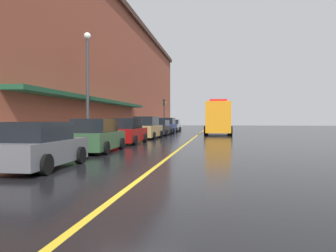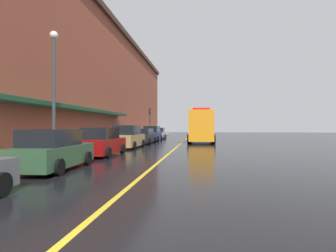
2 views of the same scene
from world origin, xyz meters
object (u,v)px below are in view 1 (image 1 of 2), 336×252
object	(u,v)px
parked_car_1	(97,136)
parked_car_4	(160,128)
parked_car_2	(127,132)
street_lamp_left	(88,76)
parked_car_6	(173,126)
parking_meter_0	(38,134)
parking_meter_2	(150,125)
parked_car_3	(147,128)
parked_car_0	(38,146)
traffic_light_near	(164,109)
parking_meter_3	(106,128)
parked_car_5	(167,126)
utility_truck	(218,118)
parking_meter_1	(152,125)

from	to	relation	value
parked_car_1	parked_car_4	size ratio (longest dim) A/B	0.93
parked_car_2	street_lamp_left	distance (m)	4.62
parked_car_4	parked_car_6	distance (m)	11.22
parking_meter_0	parking_meter_2	bearing A→B (deg)	90.00
parked_car_1	parked_car_3	distance (m)	11.64
parked_car_2	parked_car_6	xyz separation A→B (m)	(-0.02, 23.15, -0.05)
parked_car_4	parked_car_6	bearing A→B (deg)	1.55
parked_car_1	parked_car_0	bearing A→B (deg)	179.65
parked_car_4	traffic_light_near	size ratio (longest dim) A/B	1.13
parked_car_4	parking_meter_3	world-z (taller)	parked_car_4
parked_car_3	parking_meter_3	world-z (taller)	parked_car_3
parked_car_1	parked_car_2	xyz separation A→B (m)	(-0.01, 5.66, 0.02)
parked_car_3	parked_car_4	distance (m)	5.95
parked_car_4	parked_car_5	world-z (taller)	parked_car_5
utility_truck	parked_car_2	bearing A→B (deg)	-23.48
parked_car_1	traffic_light_near	distance (m)	28.67
parked_car_0	parked_car_5	world-z (taller)	parked_car_5
parking_meter_0	parking_meter_3	distance (m)	8.25
parked_car_1	parked_car_2	distance (m)	5.66
parked_car_6	street_lamp_left	bearing A→B (deg)	173.97
parking_meter_0	parking_meter_2	xyz separation A→B (m)	(0.00, 22.57, 0.00)
street_lamp_left	parked_car_0	bearing A→B (deg)	-77.19
parked_car_1	parked_car_5	bearing A→B (deg)	-1.95
parked_car_4	parking_meter_3	bearing A→B (deg)	174.49
parked_car_0	parked_car_3	size ratio (longest dim) A/B	0.87
parking_meter_3	parked_car_0	bearing A→B (deg)	-82.15
parked_car_0	parked_car_4	size ratio (longest dim) A/B	0.86
parked_car_0	parking_meter_2	world-z (taller)	parked_car_0
parked_car_4	parked_car_5	size ratio (longest dim) A/B	1.00
traffic_light_near	parking_meter_2	bearing A→B (deg)	-90.39
parked_car_3	traffic_light_near	xyz separation A→B (m)	(-1.30, 16.91, 2.27)
parked_car_3	street_lamp_left	size ratio (longest dim) A/B	0.69
parked_car_1	parked_car_4	bearing A→B (deg)	-2.16
parking_meter_0	parking_meter_2	distance (m)	22.57
parked_car_0	parked_car_6	distance (m)	34.50
parked_car_3	parked_car_5	bearing A→B (deg)	1.27
parked_car_6	traffic_light_near	world-z (taller)	traffic_light_near
parked_car_2	parked_car_5	xyz separation A→B (m)	(0.04, 17.53, 0.05)
traffic_light_near	utility_truck	bearing A→B (deg)	-49.15
parking_meter_3	parked_car_4	bearing A→B (deg)	83.52
traffic_light_near	parking_meter_0	bearing A→B (deg)	-90.11
parked_car_5	parking_meter_1	distance (m)	3.23
parked_car_5	parking_meter_3	xyz separation A→B (m)	(-1.36, -18.12, 0.20)
parking_meter_1	parked_car_0	bearing A→B (deg)	-86.73
parking_meter_3	street_lamp_left	xyz separation A→B (m)	(-0.60, -1.60, 3.34)
parking_meter_1	parking_meter_3	bearing A→B (deg)	-90.00
parking_meter_2	parked_car_5	bearing A→B (deg)	70.26
parking_meter_2	parking_meter_0	bearing A→B (deg)	-90.00
parked_car_5	street_lamp_left	size ratio (longest dim) A/B	0.70
parked_car_5	parking_meter_2	xyz separation A→B (m)	(-1.36, -3.80, 0.20)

